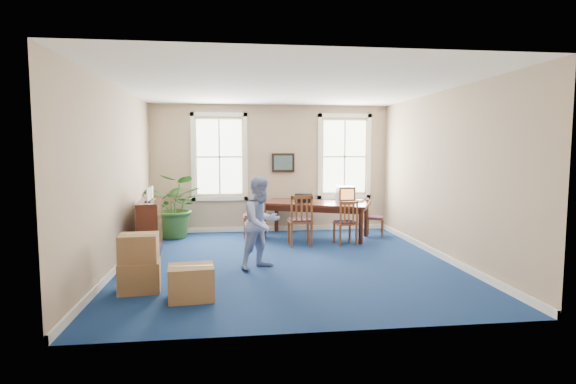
{
  "coord_description": "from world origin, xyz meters",
  "views": [
    {
      "loc": [
        -0.99,
        -8.13,
        2.09
      ],
      "look_at": [
        0.1,
        0.6,
        1.25
      ],
      "focal_mm": 28.0,
      "sensor_mm": 36.0,
      "label": 1
    }
  ],
  "objects": [
    {
      "name": "chair_near_left",
      "position": [
        0.46,
        1.41,
        0.56
      ],
      "size": [
        0.51,
        0.51,
        1.11
      ],
      "primitive_type": null,
      "rotation": [
        0.0,
        0.0,
        3.15
      ],
      "color": "brown",
      "rests_on": "ground"
    },
    {
      "name": "credenza",
      "position": [
        -2.61,
        0.88,
        0.54
      ],
      "size": [
        0.52,
        1.39,
        1.07
      ],
      "primitive_type": "cube",
      "rotation": [
        0.0,
        0.0,
        0.09
      ],
      "color": "#431B12",
      "rests_on": "ground"
    },
    {
      "name": "baseboard_back",
      "position": [
        0.0,
        3.22,
        0.06
      ],
      "size": [
        6.0,
        0.04,
        0.12
      ],
      "primitive_type": "cube",
      "color": "white",
      "rests_on": "ground"
    },
    {
      "name": "wall_left",
      "position": [
        -3.0,
        0.0,
        1.6
      ],
      "size": [
        0.0,
        6.5,
        6.5
      ],
      "primitive_type": "plane",
      "rotation": [
        1.57,
        0.0,
        1.57
      ],
      "color": "tan",
      "rests_on": "ground"
    },
    {
      "name": "ceiling",
      "position": [
        0.0,
        0.0,
        3.2
      ],
      "size": [
        6.5,
        6.5,
        0.0
      ],
      "primitive_type": "plane",
      "rotation": [
        3.14,
        0.0,
        0.0
      ],
      "color": "white",
      "rests_on": "ground"
    },
    {
      "name": "man",
      "position": [
        -0.49,
        -0.38,
        0.81
      ],
      "size": [
        1.0,
        0.96,
        1.61
      ],
      "primitive_type": "imported",
      "rotation": [
        0.0,
        0.0,
        0.63
      ],
      "color": "#90A6D8",
      "rests_on": "ground"
    },
    {
      "name": "crt_tv",
      "position": [
        1.7,
        2.31,
        1.02
      ],
      "size": [
        0.4,
        0.44,
        0.36
      ],
      "primitive_type": null,
      "rotation": [
        0.0,
        0.0,
        -0.01
      ],
      "color": "#B7B7BC",
      "rests_on": "conference_table"
    },
    {
      "name": "brochure_rack",
      "position": [
        -2.59,
        0.88,
        1.22
      ],
      "size": [
        0.28,
        0.66,
        0.29
      ],
      "primitive_type": null,
      "rotation": [
        0.0,
        0.0,
        0.26
      ],
      "color": "#99999E",
      "rests_on": "credenza"
    },
    {
      "name": "wall_picture",
      "position": [
        0.3,
        3.2,
        1.75
      ],
      "size": [
        0.58,
        0.06,
        0.48
      ],
      "primitive_type": null,
      "color": "black",
      "rests_on": "ground"
    },
    {
      "name": "chair_end_left",
      "position": [
        -0.49,
        2.25,
        0.55
      ],
      "size": [
        0.5,
        0.5,
        1.11
      ],
      "primitive_type": null,
      "rotation": [
        0.0,
        0.0,
        -1.57
      ],
      "color": "brown",
      "rests_on": "ground"
    },
    {
      "name": "conference_table",
      "position": [
        0.97,
        2.25,
        0.42
      ],
      "size": [
        2.71,
        2.04,
        0.84
      ],
      "primitive_type": null,
      "rotation": [
        0.0,
        0.0,
        -0.42
      ],
      "color": "#431B12",
      "rests_on": "ground"
    },
    {
      "name": "game_console",
      "position": [
        2.03,
        2.25,
        0.86
      ],
      "size": [
        0.18,
        0.21,
        0.04
      ],
      "primitive_type": "cube",
      "rotation": [
        0.0,
        0.0,
        0.31
      ],
      "color": "white",
      "rests_on": "conference_table"
    },
    {
      "name": "baseboard_right",
      "position": [
        2.97,
        0.0,
        0.06
      ],
      "size": [
        0.04,
        6.5,
        0.12
      ],
      "primitive_type": "cube",
      "color": "white",
      "rests_on": "ground"
    },
    {
      "name": "wall_right",
      "position": [
        3.0,
        0.0,
        1.6
      ],
      "size": [
        0.0,
        6.5,
        6.5
      ],
      "primitive_type": "plane",
      "rotation": [
        1.57,
        0.0,
        -1.57
      ],
      "color": "tan",
      "rests_on": "ground"
    },
    {
      "name": "floor",
      "position": [
        0.0,
        0.0,
        0.0
      ],
      "size": [
        6.5,
        6.5,
        0.0
      ],
      "primitive_type": "plane",
      "color": "navy",
      "rests_on": "ground"
    },
    {
      "name": "baseboard_left",
      "position": [
        -2.97,
        0.0,
        0.06
      ],
      "size": [
        0.04,
        6.5,
        0.12
      ],
      "primitive_type": "cube",
      "color": "white",
      "rests_on": "ground"
    },
    {
      "name": "chair_near_right",
      "position": [
        1.47,
        1.41,
        0.49
      ],
      "size": [
        0.49,
        0.49,
        0.97
      ],
      "primitive_type": null,
      "rotation": [
        0.0,
        0.0,
        3.28
      ],
      "color": "brown",
      "rests_on": "ground"
    },
    {
      "name": "equipment_bag",
      "position": [
        0.69,
        2.31,
        0.94
      ],
      "size": [
        0.45,
        0.35,
        0.2
      ],
      "primitive_type": "cube",
      "rotation": [
        0.0,
        0.0,
        -0.27
      ],
      "color": "black",
      "rests_on": "conference_table"
    },
    {
      "name": "wall_back",
      "position": [
        0.0,
        3.25,
        1.6
      ],
      "size": [
        6.5,
        0.0,
        6.5
      ],
      "primitive_type": "plane",
      "rotation": [
        1.57,
        0.0,
        0.0
      ],
      "color": "tan",
      "rests_on": "ground"
    },
    {
      "name": "wall_front",
      "position": [
        0.0,
        -3.25,
        1.6
      ],
      "size": [
        6.5,
        0.0,
        6.5
      ],
      "primitive_type": "plane",
      "rotation": [
        -1.57,
        0.0,
        0.0
      ],
      "color": "tan",
      "rests_on": "ground"
    },
    {
      "name": "window_right",
      "position": [
        1.9,
        3.23,
        1.9
      ],
      "size": [
        1.4,
        0.12,
        2.2
      ],
      "primitive_type": null,
      "color": "white",
      "rests_on": "ground"
    },
    {
      "name": "cardboard_boxes",
      "position": [
        -2.14,
        -1.34,
        0.45
      ],
      "size": [
        1.76,
        1.76,
        0.9
      ],
      "primitive_type": null,
      "rotation": [
        0.0,
        0.0,
        0.12
      ],
      "color": "#9E7348",
      "rests_on": "ground"
    },
    {
      "name": "potted_plant",
      "position": [
        -2.33,
        2.61,
        0.76
      ],
      "size": [
        1.59,
        1.46,
        1.51
      ],
      "primitive_type": "imported",
      "rotation": [
        0.0,
        0.0,
        -0.23
      ],
      "color": "#2B5420",
      "rests_on": "ground"
    },
    {
      "name": "chair_end_right",
      "position": [
        2.43,
        2.25,
        0.45
      ],
      "size": [
        0.53,
        0.53,
        0.9
      ],
      "primitive_type": null,
      "rotation": [
        0.0,
        0.0,
        1.18
      ],
      "color": "brown",
      "rests_on": "ground"
    },
    {
      "name": "window_left",
      "position": [
        -1.3,
        3.23,
        1.9
      ],
      "size": [
        1.4,
        0.12,
        2.2
      ],
      "primitive_type": null,
      "color": "white",
      "rests_on": "ground"
    }
  ]
}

